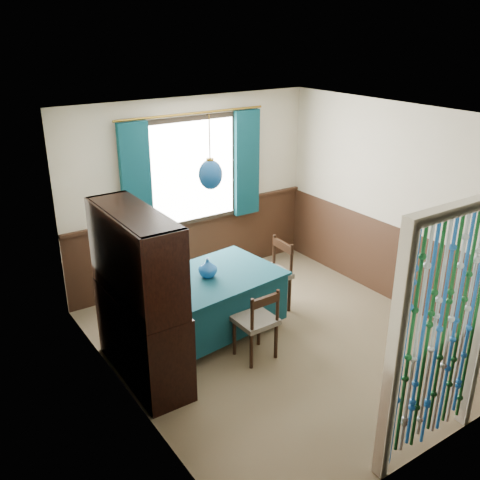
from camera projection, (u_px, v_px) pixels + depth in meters
floor at (282, 341)px, 6.05m from camera, size 4.00×4.00×0.00m
ceiling at (290, 118)px, 5.11m from camera, size 4.00×4.00×0.00m
wall_back at (192, 192)px, 7.11m from camera, size 3.60×0.00×3.60m
wall_front at (451, 321)px, 4.05m from camera, size 3.60×0.00×3.60m
wall_left at (124, 282)px, 4.65m from camera, size 0.00×4.00×4.00m
wall_right at (401, 208)px, 6.52m from camera, size 0.00×4.00×4.00m
wainscot_back at (194, 245)px, 7.39m from camera, size 3.60×0.00×3.60m
wainscot_front at (435, 400)px, 4.34m from camera, size 3.60×0.00×3.60m
wainscot_left at (132, 355)px, 4.94m from camera, size 0.00×4.00×4.00m
wainscot_right at (394, 264)px, 6.79m from camera, size 0.00×4.00×4.00m
window at (193, 171)px, 6.96m from camera, size 1.32×0.12×1.42m
doorway at (440, 340)px, 4.17m from camera, size 1.16×0.12×2.18m
dining_table at (213, 299)px, 6.10m from camera, size 1.59×1.19×0.72m
chair_near at (257, 322)px, 5.60m from camera, size 0.41×0.39×0.82m
chair_far at (182, 277)px, 6.55m from camera, size 0.50×0.48×0.85m
chair_left at (147, 316)px, 5.60m from camera, size 0.49×0.50×0.92m
chair_right at (272, 274)px, 6.58m from camera, size 0.44×0.46×0.90m
sideboard at (141, 322)px, 5.26m from camera, size 0.47×1.35×1.76m
pendant_lamp at (210, 174)px, 5.55m from camera, size 0.25×0.25×0.77m
vase_table at (208, 268)px, 5.93m from camera, size 0.20×0.20×0.20m
bowl_shelf at (154, 273)px, 4.86m from camera, size 0.27×0.27×0.06m
vase_sideboard at (134, 280)px, 5.33m from camera, size 0.17×0.17×0.17m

